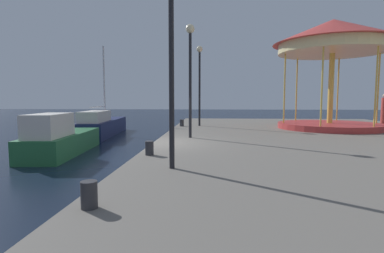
# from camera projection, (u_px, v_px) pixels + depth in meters

# --- Properties ---
(ground_plane) EXTENTS (120.00, 120.00, 0.00)m
(ground_plane) POSITION_uv_depth(u_px,v_px,m) (154.00, 163.00, 11.19)
(ground_plane) COLOR black
(quay_dock) EXTENTS (14.34, 27.78, 0.80)m
(quay_dock) POSITION_uv_depth(u_px,v_px,m) (353.00, 155.00, 10.69)
(quay_dock) COLOR slate
(quay_dock) RESTS_ON ground
(sailboat_navy) EXTENTS (2.44, 7.45, 5.98)m
(sailboat_navy) POSITION_uv_depth(u_px,v_px,m) (101.00, 125.00, 19.78)
(sailboat_navy) COLOR #19214C
(sailboat_navy) RESTS_ON ground
(motorboat_green) EXTENTS (2.11, 5.41, 1.82)m
(motorboat_green) POSITION_uv_depth(u_px,v_px,m) (60.00, 139.00, 12.83)
(motorboat_green) COLOR #236638
(motorboat_green) RESTS_ON ground
(carousel) EXTENTS (6.19, 6.19, 5.78)m
(carousel) POSITION_uv_depth(u_px,v_px,m) (333.00, 47.00, 15.86)
(carousel) COLOR #B23333
(carousel) RESTS_ON quay_dock
(lamp_post_near_edge) EXTENTS (0.36, 0.36, 4.20)m
(lamp_post_near_edge) POSITION_uv_depth(u_px,v_px,m) (171.00, 40.00, 6.64)
(lamp_post_near_edge) COLOR black
(lamp_post_near_edge) RESTS_ON quay_dock
(lamp_post_mid_promenade) EXTENTS (0.36, 0.36, 4.58)m
(lamp_post_mid_promenade) POSITION_uv_depth(u_px,v_px,m) (190.00, 62.00, 12.14)
(lamp_post_mid_promenade) COLOR black
(lamp_post_mid_promenade) RESTS_ON quay_dock
(lamp_post_far_end) EXTENTS (0.36, 0.36, 4.69)m
(lamp_post_far_end) POSITION_uv_depth(u_px,v_px,m) (200.00, 72.00, 17.64)
(lamp_post_far_end) COLOR black
(lamp_post_far_end) RESTS_ON quay_dock
(bollard_north) EXTENTS (0.24, 0.24, 0.40)m
(bollard_north) POSITION_uv_depth(u_px,v_px,m) (149.00, 148.00, 8.52)
(bollard_north) COLOR #2D2D33
(bollard_north) RESTS_ON quay_dock
(bollard_center) EXTENTS (0.24, 0.24, 0.40)m
(bollard_center) POSITION_uv_depth(u_px,v_px,m) (182.00, 123.00, 17.62)
(bollard_center) COLOR #2D2D33
(bollard_center) RESTS_ON quay_dock
(bollard_south) EXTENTS (0.24, 0.24, 0.40)m
(bollard_south) POSITION_uv_depth(u_px,v_px,m) (89.00, 195.00, 4.35)
(bollard_south) COLOR #2D2D33
(bollard_south) RESTS_ON quay_dock
(person_mid_promenade) EXTENTS (0.34, 0.34, 1.92)m
(person_mid_promenade) POSITION_uv_depth(u_px,v_px,m) (384.00, 110.00, 18.64)
(person_mid_promenade) COLOR #B23833
(person_mid_promenade) RESTS_ON quay_dock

